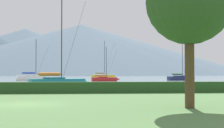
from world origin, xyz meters
name	(u,v)px	position (x,y,z in m)	size (l,w,h in m)	color
ground_plane	(26,104)	(0.00, 0.00, 0.00)	(1000.00, 1000.00, 0.00)	#517A42
harbor_water	(77,77)	(0.00, 137.00, 0.00)	(320.00, 246.00, 0.00)	#8C9EA3
hedge_line	(46,88)	(0.00, 11.00, 0.55)	(80.00, 1.20, 1.09)	#284C23
sailboat_slip_0	(34,78)	(-8.67, 60.46, 0.74)	(9.04, 5.12, 10.15)	white
sailboat_slip_2	(181,78)	(28.08, 60.47, 0.64)	(7.59, 3.13, 11.19)	navy
sailboat_slip_4	(105,79)	(8.27, 53.46, 0.54)	(6.60, 2.47, 7.86)	red
sailboat_slip_5	(103,76)	(9.85, 87.96, 0.72)	(8.65, 3.81, 12.59)	gold
sailboat_slip_7	(58,82)	(0.08, 24.08, 0.73)	(8.62, 4.65, 12.73)	#19707A
distant_hill_west_ridge	(25,51)	(-72.43, 412.12, 29.18)	(344.87, 344.87, 58.35)	#4C6070
distant_hill_central_peak	(81,49)	(0.07, 307.36, 24.84)	(319.48, 319.48, 49.68)	#4C6070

